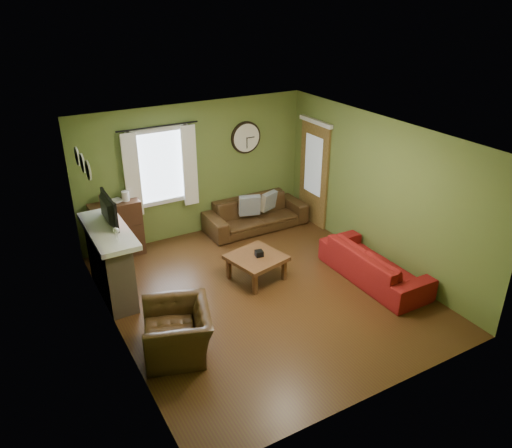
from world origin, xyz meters
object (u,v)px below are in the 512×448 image
sofa_red (374,264)px  armchair (178,331)px  bookshelf (117,230)px  coffee_table (256,267)px  sofa_brown (256,214)px

sofa_red → armchair: (-3.54, -0.11, 0.03)m
bookshelf → coffee_table: (1.78, -1.96, -0.30)m
sofa_red → armchair: size_ratio=2.02×
coffee_table → bookshelf: bearing=132.2°
sofa_brown → sofa_red: bearing=-74.9°
bookshelf → armchair: size_ratio=1.04×
sofa_brown → armchair: armchair is taller
bookshelf → sofa_red: bearing=-40.2°
armchair → sofa_red: bearing=109.4°
sofa_red → coffee_table: 1.97m
armchair → coffee_table: size_ratio=1.23×
armchair → coffee_table: 2.13m
sofa_red → coffee_table: bearing=60.1°
sofa_red → bookshelf: bearing=49.8°
bookshelf → sofa_brown: bookshelf is taller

